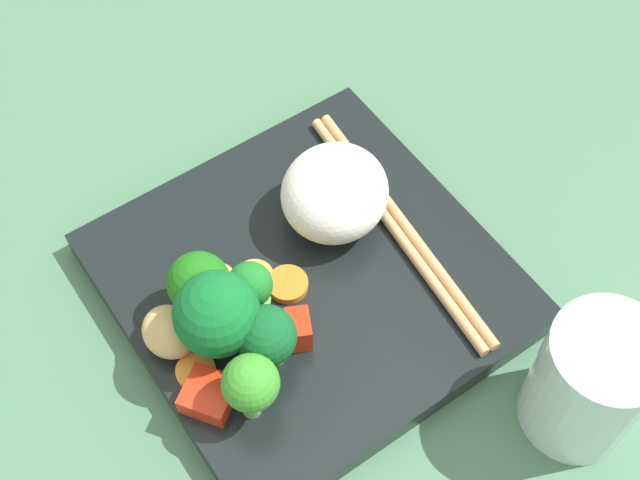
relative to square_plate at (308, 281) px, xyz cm
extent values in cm
cube|color=#447251|center=(0.00, 0.00, -1.99)|extent=(110.00, 110.00, 2.00)
cube|color=black|center=(0.00, 0.00, 0.00)|extent=(26.25, 26.25, 1.99)
ellipsoid|color=white|center=(4.44, 2.69, 3.83)|extent=(10.59, 10.39, 5.67)
cylinder|color=#5C9F47|center=(-5.74, -3.87, 1.94)|extent=(2.07, 1.90, 2.13)
sphere|color=#115526|center=(-5.94, -3.60, 4.32)|extent=(3.94, 3.94, 3.94)
cylinder|color=#67B14F|center=(-4.56, -0.61, 2.23)|extent=(2.01, 2.25, 2.68)
sphere|color=#1C7125|center=(-4.64, -0.38, 4.33)|extent=(3.05, 3.05, 3.05)
cylinder|color=#529A42|center=(-7.19, 1.85, 2.09)|extent=(1.56, 1.62, 2.24)
sphere|color=#1B6A16|center=(-7.18, 2.07, 4.39)|extent=(4.16, 4.16, 4.16)
cylinder|color=#52923C|center=(-7.85, -0.90, 2.24)|extent=(2.02, 2.11, 2.68)
sphere|color=#11642A|center=(-7.71, -0.92, 5.23)|extent=(5.51, 5.51, 5.51)
cylinder|color=#62A955|center=(-8.84, -5.84, 2.24)|extent=(1.68, 1.68, 2.49)
sphere|color=#39922A|center=(-8.61, -5.81, 4.89)|extent=(3.56, 3.56, 3.56)
cylinder|color=orange|center=(-10.23, -1.59, 1.28)|extent=(3.15, 3.15, 0.58)
cylinder|color=orange|center=(-1.72, 0.17, 1.30)|extent=(3.06, 3.06, 0.61)
cylinder|color=#F49B35|center=(-3.17, 1.89, 1.23)|extent=(3.06, 3.06, 0.47)
cube|color=red|center=(-10.52, -3.65, 1.78)|extent=(4.17, 4.20, 1.56)
cube|color=red|center=(-3.46, -3.56, 2.18)|extent=(2.46, 2.70, 2.37)
ellipsoid|color=tan|center=(-5.50, 2.98, 1.84)|extent=(2.99, 2.82, 1.69)
ellipsoid|color=tan|center=(-10.21, 1.39, 2.21)|extent=(3.47, 4.06, 2.42)
cylinder|color=tan|center=(7.79, -1.01, 1.38)|extent=(3.99, 22.40, 0.77)
cylinder|color=tan|center=(6.97, -0.89, 1.38)|extent=(3.99, 22.40, 0.77)
cylinder|color=silver|center=(7.95, -17.98, 3.80)|extent=(7.13, 7.13, 9.59)
camera|label=1|loc=(-17.84, -24.53, 52.02)|focal=48.10mm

